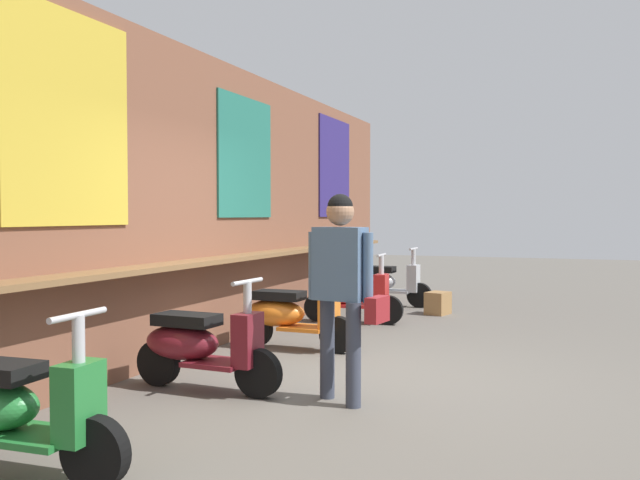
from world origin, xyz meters
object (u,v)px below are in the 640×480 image
(scooter_maroon, at_px, (199,345))
(shopper_with_handbag, at_px, (342,276))
(scooter_red, at_px, (347,295))
(merchandise_crate, at_px, (438,303))
(scooter_silver, at_px, (385,282))
(scooter_orange, at_px, (289,315))
(scooter_green, at_px, (9,409))

(scooter_maroon, bearing_deg, shopper_with_handbag, 6.48)
(scooter_red, distance_m, merchandise_crate, 1.63)
(scooter_maroon, xyz_separation_m, merchandise_crate, (5.18, -1.01, -0.22))
(scooter_red, relative_size, merchandise_crate, 3.87)
(scooter_maroon, bearing_deg, scooter_red, 92.90)
(scooter_maroon, distance_m, scooter_silver, 5.83)
(scooter_red, distance_m, scooter_silver, 1.92)
(scooter_red, height_order, scooter_silver, same)
(scooter_red, distance_m, shopper_with_handbag, 4.09)
(scooter_maroon, distance_m, merchandise_crate, 5.28)
(scooter_maroon, height_order, shopper_with_handbag, shopper_with_handbag)
(scooter_silver, bearing_deg, scooter_red, -89.22)
(scooter_maroon, bearing_deg, merchandise_crate, 81.83)
(scooter_maroon, height_order, scooter_red, same)
(scooter_orange, xyz_separation_m, scooter_silver, (3.92, 0.00, 0.00))
(scooter_green, bearing_deg, merchandise_crate, 79.55)
(scooter_orange, bearing_deg, scooter_green, -89.10)
(scooter_silver, distance_m, shopper_with_handbag, 5.93)
(scooter_maroon, relative_size, shopper_with_handbag, 0.84)
(scooter_maroon, xyz_separation_m, scooter_silver, (5.83, 0.00, 0.00))
(merchandise_crate, bearing_deg, scooter_orange, 162.78)
(scooter_green, distance_m, scooter_maroon, 2.05)
(scooter_silver, relative_size, shopper_with_handbag, 0.84)
(scooter_green, relative_size, merchandise_crate, 3.87)
(scooter_red, xyz_separation_m, scooter_silver, (1.92, 0.00, 0.00))
(scooter_green, xyz_separation_m, scooter_maroon, (2.05, -0.00, 0.00))
(scooter_green, height_order, scooter_orange, same)
(scooter_orange, bearing_deg, scooter_maroon, -89.10)
(scooter_green, height_order, shopper_with_handbag, shopper_with_handbag)
(merchandise_crate, bearing_deg, shopper_with_handbag, -177.16)
(scooter_red, bearing_deg, merchandise_crate, 47.52)
(shopper_with_handbag, bearing_deg, merchandise_crate, 11.03)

